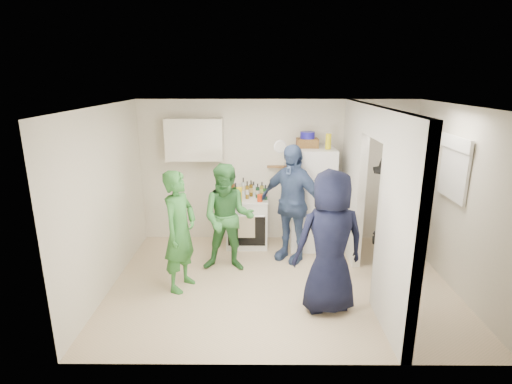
% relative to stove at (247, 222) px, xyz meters
% --- Properties ---
extents(floor, '(4.80, 4.80, 0.00)m').
position_rel_stove_xyz_m(floor, '(0.52, -1.37, -0.43)').
color(floor, '#D0B393').
rests_on(floor, ground).
extents(wall_back, '(4.80, 0.00, 4.80)m').
position_rel_stove_xyz_m(wall_back, '(0.52, 0.33, 0.82)').
color(wall_back, silver).
rests_on(wall_back, floor).
extents(wall_front, '(4.80, 0.00, 4.80)m').
position_rel_stove_xyz_m(wall_front, '(0.52, -3.07, 0.82)').
color(wall_front, silver).
rests_on(wall_front, floor).
extents(wall_left, '(0.00, 3.40, 3.40)m').
position_rel_stove_xyz_m(wall_left, '(-1.88, -1.37, 0.82)').
color(wall_left, silver).
rests_on(wall_left, floor).
extents(wall_right, '(0.00, 3.40, 3.40)m').
position_rel_stove_xyz_m(wall_right, '(2.92, -1.37, 0.82)').
color(wall_right, silver).
rests_on(wall_right, floor).
extents(ceiling, '(4.80, 4.80, 0.00)m').
position_rel_stove_xyz_m(ceiling, '(0.52, -1.37, 2.07)').
color(ceiling, white).
rests_on(ceiling, wall_back).
extents(partition_pier_back, '(0.12, 1.20, 2.50)m').
position_rel_stove_xyz_m(partition_pier_back, '(1.72, -0.27, 0.82)').
color(partition_pier_back, silver).
rests_on(partition_pier_back, floor).
extents(partition_pier_front, '(0.12, 1.20, 2.50)m').
position_rel_stove_xyz_m(partition_pier_front, '(1.72, -2.47, 0.82)').
color(partition_pier_front, silver).
rests_on(partition_pier_front, floor).
extents(partition_header, '(0.12, 1.00, 0.40)m').
position_rel_stove_xyz_m(partition_header, '(1.72, -1.37, 1.87)').
color(partition_header, silver).
rests_on(partition_header, partition_pier_back).
extents(stove, '(0.72, 0.60, 0.86)m').
position_rel_stove_xyz_m(stove, '(0.00, 0.00, 0.00)').
color(stove, white).
rests_on(stove, floor).
extents(upper_cabinet, '(0.95, 0.34, 0.70)m').
position_rel_stove_xyz_m(upper_cabinet, '(-0.88, 0.15, 1.42)').
color(upper_cabinet, silver).
rests_on(upper_cabinet, wall_back).
extents(fridge, '(0.71, 0.69, 1.73)m').
position_rel_stove_xyz_m(fridge, '(1.10, -0.03, 0.44)').
color(fridge, white).
rests_on(fridge, floor).
extents(wicker_basket, '(0.35, 0.25, 0.15)m').
position_rel_stove_xyz_m(wicker_basket, '(1.00, 0.02, 1.38)').
color(wicker_basket, brown).
rests_on(wicker_basket, fridge).
extents(blue_bowl, '(0.24, 0.24, 0.11)m').
position_rel_stove_xyz_m(blue_bowl, '(1.00, 0.02, 1.51)').
color(blue_bowl, '#19148D').
rests_on(blue_bowl, wicker_basket).
extents(yellow_cup_stack_top, '(0.09, 0.09, 0.25)m').
position_rel_stove_xyz_m(yellow_cup_stack_top, '(1.32, -0.13, 1.43)').
color(yellow_cup_stack_top, yellow).
rests_on(yellow_cup_stack_top, fridge).
extents(wall_clock, '(0.22, 0.02, 0.22)m').
position_rel_stove_xyz_m(wall_clock, '(0.57, 0.31, 1.27)').
color(wall_clock, white).
rests_on(wall_clock, wall_back).
extents(spice_shelf, '(0.35, 0.08, 0.03)m').
position_rel_stove_xyz_m(spice_shelf, '(0.52, 0.28, 0.92)').
color(spice_shelf, olive).
rests_on(spice_shelf, wall_back).
extents(nook_window, '(0.03, 0.70, 0.80)m').
position_rel_stove_xyz_m(nook_window, '(2.90, -1.17, 1.22)').
color(nook_window, black).
rests_on(nook_window, wall_right).
extents(nook_window_frame, '(0.04, 0.76, 0.86)m').
position_rel_stove_xyz_m(nook_window_frame, '(2.89, -1.17, 1.22)').
color(nook_window_frame, white).
rests_on(nook_window_frame, wall_right).
extents(nook_valance, '(0.04, 0.82, 0.18)m').
position_rel_stove_xyz_m(nook_valance, '(2.86, -1.17, 1.57)').
color(nook_valance, white).
rests_on(nook_valance, wall_right).
extents(yellow_cup_stack_stove, '(0.09, 0.09, 0.25)m').
position_rel_stove_xyz_m(yellow_cup_stack_stove, '(-0.12, -0.22, 0.56)').
color(yellow_cup_stack_stove, yellow).
rests_on(yellow_cup_stack_stove, stove).
extents(red_cup, '(0.09, 0.09, 0.12)m').
position_rel_stove_xyz_m(red_cup, '(0.22, -0.20, 0.49)').
color(red_cup, red).
rests_on(red_cup, stove).
extents(person_green_left, '(0.60, 0.72, 1.69)m').
position_rel_stove_xyz_m(person_green_left, '(-0.87, -1.49, 0.41)').
color(person_green_left, '#2F7634').
rests_on(person_green_left, floor).
extents(person_green_center, '(0.84, 0.67, 1.65)m').
position_rel_stove_xyz_m(person_green_center, '(-0.26, -0.93, 0.40)').
color(person_green_center, '#387A35').
rests_on(person_green_center, floor).
extents(person_denim, '(1.17, 1.02, 1.88)m').
position_rel_stove_xyz_m(person_denim, '(0.71, -0.54, 0.51)').
color(person_denim, '#3C4D84').
rests_on(person_denim, floor).
extents(person_navy, '(0.98, 0.74, 1.82)m').
position_rel_stove_xyz_m(person_navy, '(1.07, -2.01, 0.48)').
color(person_navy, black).
rests_on(person_navy, floor).
extents(person_nook, '(1.18, 1.31, 1.76)m').
position_rel_stove_xyz_m(person_nook, '(2.20, -0.81, 0.45)').
color(person_nook, black).
rests_on(person_nook, floor).
extents(bottle_a, '(0.07, 0.07, 0.27)m').
position_rel_stove_xyz_m(bottle_a, '(-0.27, 0.10, 0.57)').
color(bottle_a, brown).
rests_on(bottle_a, stove).
extents(bottle_b, '(0.08, 0.08, 0.29)m').
position_rel_stove_xyz_m(bottle_b, '(-0.19, -0.09, 0.58)').
color(bottle_b, '#1B4B19').
rests_on(bottle_b, stove).
extents(bottle_c, '(0.06, 0.06, 0.32)m').
position_rel_stove_xyz_m(bottle_c, '(-0.07, 0.17, 0.59)').
color(bottle_c, silver).
rests_on(bottle_c, stove).
extents(bottle_d, '(0.06, 0.06, 0.31)m').
position_rel_stove_xyz_m(bottle_d, '(0.01, -0.04, 0.58)').
color(bottle_d, brown).
rests_on(bottle_d, stove).
extents(bottle_e, '(0.08, 0.08, 0.25)m').
position_rel_stove_xyz_m(bottle_e, '(0.11, 0.16, 0.55)').
color(bottle_e, silver).
rests_on(bottle_e, stove).
extents(bottle_f, '(0.07, 0.07, 0.25)m').
position_rel_stove_xyz_m(bottle_f, '(0.18, 0.02, 0.56)').
color(bottle_f, '#13361D').
rests_on(bottle_f, stove).
extents(bottle_g, '(0.07, 0.07, 0.25)m').
position_rel_stove_xyz_m(bottle_g, '(0.26, 0.12, 0.56)').
color(bottle_g, olive).
rests_on(bottle_g, stove).
extents(bottle_h, '(0.07, 0.07, 0.30)m').
position_rel_stove_xyz_m(bottle_h, '(-0.30, -0.13, 0.58)').
color(bottle_h, '#B4BCC1').
rests_on(bottle_h, stove).
extents(bottle_i, '(0.06, 0.06, 0.28)m').
position_rel_stove_xyz_m(bottle_i, '(0.07, 0.11, 0.57)').
color(bottle_i, '#59410F').
rests_on(bottle_i, stove).
extents(bottle_j, '(0.07, 0.07, 0.25)m').
position_rel_stove_xyz_m(bottle_j, '(0.31, -0.09, 0.56)').
color(bottle_j, '#205B1F').
rests_on(bottle_j, stove).
extents(bottle_k, '(0.07, 0.07, 0.32)m').
position_rel_stove_xyz_m(bottle_k, '(-0.23, 0.03, 0.59)').
color(bottle_k, brown).
rests_on(bottle_k, stove).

